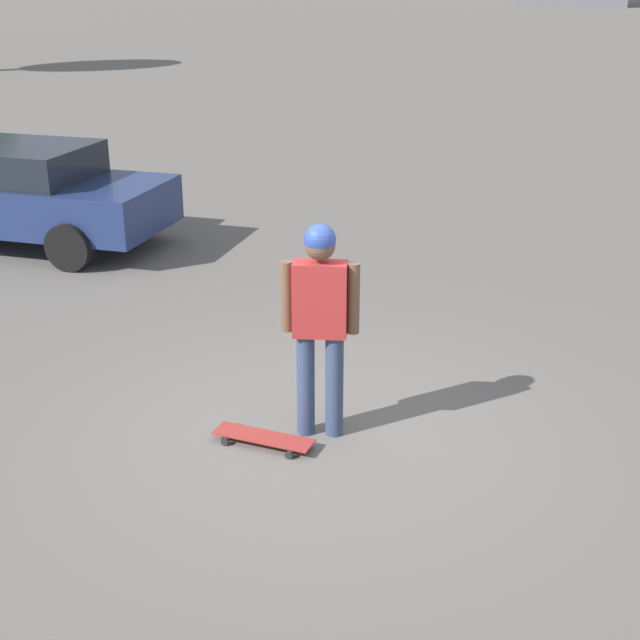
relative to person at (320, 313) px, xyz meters
name	(u,v)px	position (x,y,z in m)	size (l,w,h in m)	color
ground_plane	(320,433)	(0.00, 0.00, -1.08)	(220.00, 220.00, 0.00)	slate
person	(320,313)	(0.00, 0.00, 0.00)	(0.25, 0.62, 1.80)	#38476B
skateboard	(263,437)	(-0.29, 0.41, -1.01)	(0.38, 0.86, 0.08)	#A5332D
car_parked_near	(17,193)	(4.40, 5.26, -0.36)	(2.11, 4.31, 1.38)	navy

